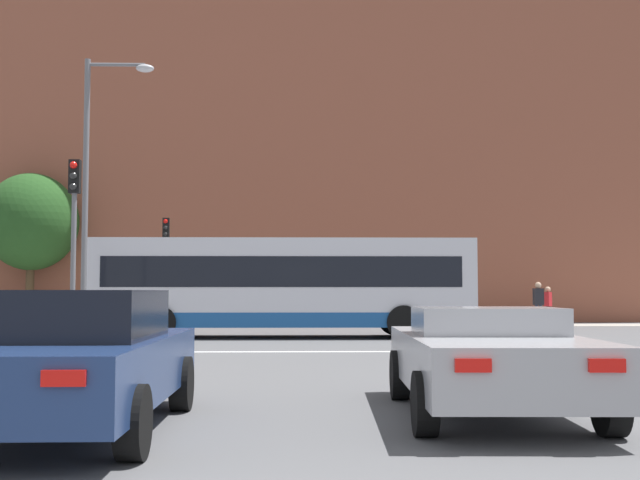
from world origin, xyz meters
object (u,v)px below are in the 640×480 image
at_px(car_saloon_left, 69,358).
at_px(car_roadster_right, 489,358).
at_px(traffic_light_near_left, 74,223).
at_px(traffic_light_far_left, 166,254).
at_px(bus_crossing_lead, 283,285).
at_px(street_lamp_junction, 96,171).
at_px(pedestrian_waiting, 538,300).
at_px(pedestrian_walking_east, 548,302).

xyz_separation_m(car_saloon_left, car_roadster_right, (4.49, 1.00, -0.09)).
distance_m(car_saloon_left, traffic_light_near_left, 11.43).
distance_m(traffic_light_near_left, traffic_light_far_left, 13.05).
height_order(bus_crossing_lead, traffic_light_far_left, traffic_light_far_left).
bearing_deg(traffic_light_near_left, street_lamp_junction, 95.70).
height_order(car_saloon_left, pedestrian_waiting, pedestrian_waiting).
xyz_separation_m(car_saloon_left, bus_crossing_lead, (1.77, 16.39, 0.86)).
relative_size(pedestrian_waiting, pedestrian_walking_east, 1.11).
xyz_separation_m(pedestrian_waiting, pedestrian_walking_east, (0.83, 1.42, -0.12)).
xyz_separation_m(traffic_light_far_left, street_lamp_junction, (-0.28, -9.81, 1.85)).
xyz_separation_m(bus_crossing_lead, traffic_light_near_left, (-4.81, -5.62, 1.43)).
bearing_deg(car_roadster_right, traffic_light_far_left, 110.08).
bearing_deg(car_roadster_right, traffic_light_near_left, 129.34).
bearing_deg(traffic_light_near_left, car_roadster_right, -52.37).
bearing_deg(pedestrian_walking_east, car_saloon_left, -170.04).
relative_size(car_saloon_left, traffic_light_far_left, 1.06).
distance_m(traffic_light_near_left, pedestrian_walking_east, 21.73).
xyz_separation_m(car_saloon_left, traffic_light_far_left, (-3.09, 23.82, 2.17)).
bearing_deg(car_saloon_left, pedestrian_walking_east, 63.08).
relative_size(car_roadster_right, traffic_light_far_left, 1.02).
bearing_deg(traffic_light_far_left, car_roadster_right, -71.64).
relative_size(car_saloon_left, pedestrian_waiting, 2.59).
bearing_deg(pedestrian_waiting, street_lamp_junction, 23.98).
height_order(bus_crossing_lead, traffic_light_near_left, traffic_light_near_left).
xyz_separation_m(car_saloon_left, pedestrian_walking_east, (12.76, 25.54, 0.19)).
relative_size(traffic_light_near_left, pedestrian_walking_east, 2.83).
relative_size(traffic_light_far_left, pedestrian_walking_east, 2.71).
xyz_separation_m(car_roadster_right, street_lamp_junction, (-7.86, 13.01, 4.10)).
relative_size(bus_crossing_lead, street_lamp_junction, 1.45).
relative_size(traffic_light_far_left, street_lamp_junction, 0.55).
height_order(car_saloon_left, traffic_light_near_left, traffic_light_near_left).
height_order(traffic_light_near_left, street_lamp_junction, street_lamp_junction).
bearing_deg(traffic_light_near_left, pedestrian_walking_east, 43.05).
height_order(pedestrian_waiting, pedestrian_walking_east, pedestrian_waiting).
distance_m(bus_crossing_lead, pedestrian_waiting, 12.78).
xyz_separation_m(traffic_light_near_left, traffic_light_far_left, (-0.04, 13.05, -0.12)).
bearing_deg(pedestrian_waiting, car_saloon_left, 54.19).
height_order(car_roadster_right, bus_crossing_lead, bus_crossing_lead).
bearing_deg(traffic_light_far_left, pedestrian_waiting, 1.13).
relative_size(car_saloon_left, bus_crossing_lead, 0.40).
distance_m(car_saloon_left, pedestrian_waiting, 26.91).
xyz_separation_m(car_roadster_right, traffic_light_near_left, (-7.54, 9.78, 2.37)).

